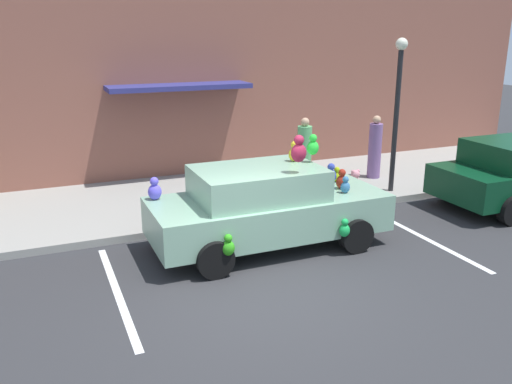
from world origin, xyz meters
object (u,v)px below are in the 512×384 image
Objects in this scene: plush_covered_car at (267,206)px; pedestrian_by_lamp at (375,149)px; pedestrian_near_shopfront at (304,156)px; teddy_bear_on_sidewalk at (355,182)px; street_lamp_post at (397,99)px.

pedestrian_by_lamp is (4.41, 2.91, 0.11)m from plush_covered_car.
plush_covered_car is at bearing -129.01° from pedestrian_near_shopfront.
pedestrian_by_lamp is at bearing 4.01° from pedestrian_near_shopfront.
street_lamp_post is at bearing -13.71° from teddy_bear_on_sidewalk.
teddy_bear_on_sidewalk is 0.32× the size of pedestrian_near_shopfront.
teddy_bear_on_sidewalk is 0.34× the size of pedestrian_by_lamp.
plush_covered_car is 1.21× the size of street_lamp_post.
teddy_bear_on_sidewalk is 2.17m from street_lamp_post.
pedestrian_by_lamp is (0.32, 1.20, -1.46)m from street_lamp_post.
street_lamp_post reaches higher than plush_covered_car.
teddy_bear_on_sidewalk is at bearing 166.29° from street_lamp_post.
plush_covered_car reaches higher than pedestrian_by_lamp.
plush_covered_car is at bearing -146.57° from pedestrian_by_lamp.
pedestrian_near_shopfront reaches higher than teddy_bear_on_sidewalk.
pedestrian_near_shopfront is at bearing 50.99° from plush_covered_car.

